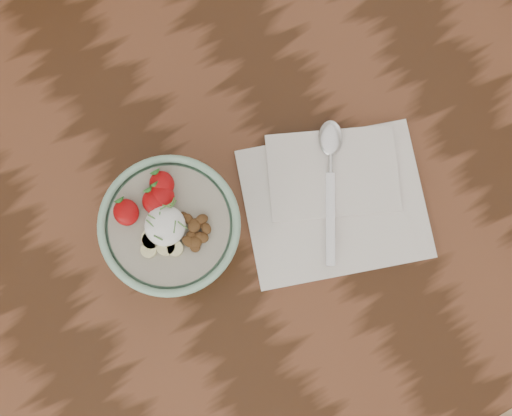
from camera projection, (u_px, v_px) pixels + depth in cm
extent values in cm
cube|color=#351C0D|center=(298.00, 130.00, 97.24)|extent=(160.00, 90.00, 4.00)
cylinder|color=#88B799|center=(177.00, 233.00, 92.69)|extent=(7.49, 7.49, 1.07)
torus|color=#88B799|center=(169.00, 225.00, 84.04)|extent=(17.02, 17.02, 0.98)
cylinder|color=#A6A08A|center=(169.00, 226.00, 84.57)|extent=(14.44, 14.44, 0.89)
ellipsoid|color=white|center=(165.00, 226.00, 83.18)|extent=(4.86, 4.86, 2.68)
ellipsoid|color=#980708|center=(162.00, 196.00, 83.78)|extent=(3.02, 3.32, 1.66)
cone|color=#286623|center=(156.00, 186.00, 83.65)|extent=(1.40, 1.03, 1.52)
ellipsoid|color=#980708|center=(155.00, 201.00, 83.73)|extent=(2.92, 3.21, 1.60)
cone|color=#286623|center=(149.00, 191.00, 83.59)|extent=(1.40, 1.03, 1.52)
ellipsoid|color=#980708|center=(126.00, 212.00, 83.52)|extent=(3.00, 3.30, 1.65)
cone|color=#286623|center=(120.00, 202.00, 83.39)|extent=(1.40, 1.03, 1.52)
ellipsoid|color=#980708|center=(162.00, 184.00, 84.03)|extent=(2.91, 3.20, 1.60)
cone|color=#286623|center=(156.00, 174.00, 83.89)|extent=(1.40, 1.03, 1.52)
cylinder|color=beige|center=(166.00, 246.00, 83.38)|extent=(2.23, 2.23, 0.70)
cylinder|color=beige|center=(175.00, 248.00, 83.34)|extent=(1.89, 1.89, 0.70)
cylinder|color=beige|center=(149.00, 250.00, 83.31)|extent=(1.86, 1.86, 0.70)
cylinder|color=beige|center=(151.00, 238.00, 83.52)|extent=(2.14, 2.14, 0.70)
cylinder|color=beige|center=(151.00, 240.00, 83.48)|extent=(2.10, 2.10, 0.70)
ellipsoid|color=brown|center=(191.00, 235.00, 83.53)|extent=(1.46, 1.32, 0.79)
ellipsoid|color=brown|center=(203.00, 238.00, 83.44)|extent=(1.90, 1.90, 0.79)
ellipsoid|color=brown|center=(194.00, 225.00, 83.52)|extent=(2.31, 2.31, 1.04)
ellipsoid|color=brown|center=(189.00, 242.00, 83.23)|extent=(1.97, 2.17, 0.94)
ellipsoid|color=brown|center=(188.00, 219.00, 83.75)|extent=(1.31, 1.55, 0.94)
ellipsoid|color=brown|center=(206.00, 228.00, 83.57)|extent=(1.15, 1.48, 0.98)
ellipsoid|color=brown|center=(200.00, 237.00, 83.48)|extent=(1.79, 1.78, 0.90)
ellipsoid|color=brown|center=(202.00, 219.00, 83.69)|extent=(1.60, 1.29, 1.00)
ellipsoid|color=brown|center=(195.00, 242.00, 83.30)|extent=(2.09, 2.05, 1.08)
ellipsoid|color=brown|center=(195.00, 247.00, 83.31)|extent=(1.49, 1.55, 0.74)
ellipsoid|color=brown|center=(183.00, 215.00, 83.92)|extent=(1.37, 1.30, 0.85)
cylinder|color=#467632|center=(153.00, 218.00, 82.25)|extent=(0.81, 1.24, 0.23)
cylinder|color=#467632|center=(182.00, 225.00, 82.12)|extent=(0.70, 1.32, 0.23)
cylinder|color=#467632|center=(151.00, 224.00, 82.14)|extent=(0.65, 1.52, 0.23)
cylinder|color=#467632|center=(167.00, 206.00, 82.43)|extent=(0.92, 0.91, 0.22)
cylinder|color=#467632|center=(158.00, 238.00, 81.91)|extent=(0.78, 1.06, 0.22)
cylinder|color=#467632|center=(160.00, 217.00, 82.26)|extent=(0.70, 1.04, 0.22)
cylinder|color=#467632|center=(166.00, 206.00, 82.43)|extent=(1.61, 0.24, 0.24)
cylinder|color=#467632|center=(165.00, 228.00, 82.07)|extent=(0.92, 0.85, 0.22)
cylinder|color=#467632|center=(174.00, 203.00, 82.48)|extent=(0.91, 0.61, 0.21)
cylinder|color=#467632|center=(173.00, 202.00, 82.50)|extent=(1.05, 0.93, 0.22)
cylinder|color=#467632|center=(175.00, 227.00, 82.09)|extent=(1.03, 1.28, 0.23)
cube|color=white|center=(334.00, 204.00, 93.32)|extent=(28.00, 25.22, 0.89)
cube|color=white|center=(333.00, 173.00, 93.18)|extent=(20.26, 17.65, 0.54)
cube|color=silver|center=(330.00, 219.00, 91.87)|extent=(7.12, 11.03, 0.37)
cylinder|color=silver|center=(330.00, 161.00, 92.77)|extent=(2.23, 3.10, 0.74)
ellipsoid|color=silver|center=(331.00, 138.00, 93.07)|extent=(5.22, 5.80, 1.00)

